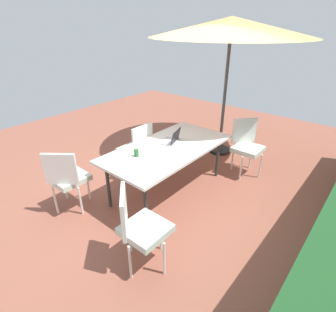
% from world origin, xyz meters
% --- Properties ---
extents(ground_plane, '(10.00, 10.00, 0.02)m').
position_xyz_m(ground_plane, '(0.00, 0.00, -0.01)').
color(ground_plane, '#935442').
extents(dining_table, '(2.08, 1.05, 0.77)m').
position_xyz_m(dining_table, '(0.00, 0.00, 0.72)').
color(dining_table, silver).
rests_on(dining_table, ground_plane).
extents(patio_umbrella, '(2.90, 2.90, 2.56)m').
position_xyz_m(patio_umbrella, '(-1.81, -0.09, 2.38)').
color(patio_umbrella, '#4C4C4C').
rests_on(patio_umbrella, ground_plane).
extents(chair_northeast, '(0.59, 0.59, 0.98)m').
position_xyz_m(chair_northeast, '(1.33, 0.73, 0.55)').
color(chair_northeast, silver).
rests_on(chair_northeast, ground_plane).
extents(chair_southeast, '(0.58, 0.58, 0.98)m').
position_xyz_m(chair_southeast, '(1.29, -0.75, 0.55)').
color(chair_southeast, silver).
rests_on(chair_southeast, ground_plane).
extents(chair_northwest, '(0.58, 0.58, 0.98)m').
position_xyz_m(chair_northwest, '(-1.33, 0.68, 0.55)').
color(chair_northwest, silver).
rests_on(chair_northwest, ground_plane).
extents(chair_south, '(0.46, 0.46, 0.98)m').
position_xyz_m(chair_south, '(0.00, -0.69, 0.55)').
color(chair_south, silver).
rests_on(chair_south, ground_plane).
extents(laptop, '(0.38, 0.33, 0.21)m').
position_xyz_m(laptop, '(-0.18, -0.07, 0.82)').
color(laptop, '#B7B7BC').
rests_on(laptop, dining_table).
extents(cup, '(0.07, 0.07, 0.11)m').
position_xyz_m(cup, '(0.52, -0.14, 0.83)').
color(cup, '#286B33').
rests_on(cup, dining_table).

